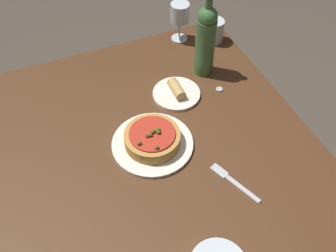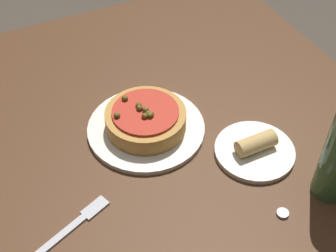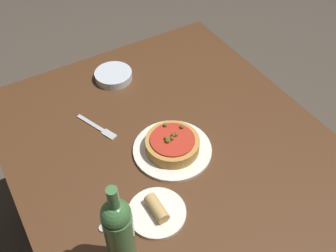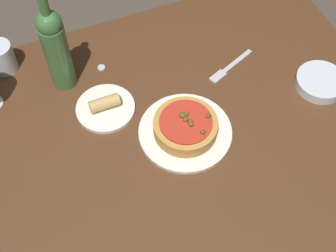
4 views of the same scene
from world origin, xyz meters
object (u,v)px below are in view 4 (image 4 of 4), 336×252
Objects in this scene: dinner_plate at (185,132)px; water_cup at (1,58)px; bottle_cap at (101,68)px; pizza at (186,126)px; wine_bottle at (56,48)px; fork at (229,68)px; side_bowl at (320,82)px; dining_table at (197,148)px; side_plate at (105,107)px.

water_cup is (0.42, -0.43, 0.04)m from dinner_plate.
bottle_cap is at bearing 157.52° from water_cup.
pizza is 0.54× the size of wine_bottle.
wine_bottle is at bearing -49.60° from dinner_plate.
side_bowl is at bearing 121.61° from fork.
bottle_cap is (0.59, -0.31, -0.01)m from side_bowl.
fork is at bearing -142.44° from dinner_plate.
dinner_plate reaches higher than dining_table.
side_bowl is at bearing 165.85° from side_plate.
side_bowl is (-0.71, 0.30, -0.13)m from wine_bottle.
side_bowl is (-0.44, -0.01, -0.02)m from pizza.
dinner_plate is 2.76× the size of water_cup.
dining_table is 12.30× the size of water_cup.
fork is at bearing 163.91° from wine_bottle.
dinner_plate is 0.61m from water_cup.
side_plate is at bearing -21.01° from fork.
side_bowl is 0.67m from bottle_cap.
dinner_plate is 0.35m from bottle_cap.
wine_bottle is at bearing 141.98° from water_cup.
side_plate is (0.40, 0.01, 0.01)m from fork.
dining_table is 3.51× the size of wine_bottle.
bottle_cap is at bearing -27.99° from side_bowl.
pizza is at bearing -13.22° from dining_table.
water_cup is at bearing -45.79° from dinner_plate.
fork reaches higher than dining_table.
side_bowl reaches higher than dinner_plate.
side_plate reaches higher than side_bowl.
wine_bottle is at bearing -60.90° from side_plate.
dinner_plate is 0.28m from fork.
water_cup is 0.36m from side_plate.
wine_bottle is at bearing -49.58° from pizza.
wine_bottle is 0.78m from side_bowl.
bottle_cap is (-0.04, -0.16, -0.01)m from side_plate.
water_cup is 0.55× the size of fork.
dining_table is at bearing 22.29° from fork.
dining_table is at bearing 166.78° from pizza.
wine_bottle reaches higher than water_cup.
side_plate reaches higher than dining_table.
wine_bottle is 0.19m from bottle_cap.
dinner_plate is at bearing 0.72° from side_bowl.
dining_table is 0.50m from wine_bottle.
dinner_plate reaches higher than fork.
side_bowl is 0.28m from fork.
fork is (-0.22, -0.17, -0.03)m from pizza.
pizza is 0.42m from wine_bottle.
side_plate is at bearing -38.08° from dining_table.
side_bowl reaches higher than fork.
bottle_cap is at bearing -65.42° from pizza.
water_cup is at bearing -45.78° from pizza.
pizza is at bearing 0.72° from side_bowl.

